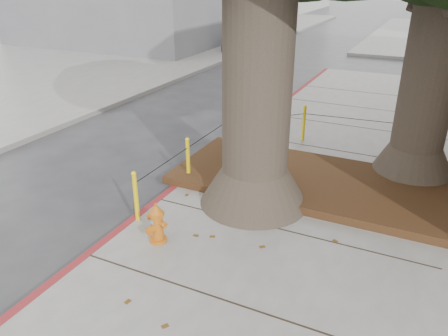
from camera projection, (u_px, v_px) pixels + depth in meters
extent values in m
plane|color=#28282B|center=(200.00, 300.00, 6.07)|extent=(140.00, 140.00, 0.00)
cube|color=slate|center=(34.00, 69.00, 19.76)|extent=(14.00, 60.00, 0.15)
cube|color=maroon|center=(172.00, 192.00, 8.88)|extent=(0.14, 26.00, 0.16)
cube|color=black|center=(331.00, 185.00, 8.81)|extent=(6.40, 2.60, 0.16)
cone|color=#4C3F33|center=(254.00, 185.00, 8.19)|extent=(2.04, 2.04, 0.70)
cylinder|color=#4C3F33|center=(258.00, 78.00, 7.35)|extent=(1.20, 1.20, 4.22)
cone|color=#4C3F33|center=(413.00, 161.00, 9.21)|extent=(1.77, 1.77, 0.70)
cylinder|color=#4C3F33|center=(430.00, 75.00, 8.46)|extent=(1.04, 1.04, 3.84)
cylinder|color=yellow|center=(136.00, 197.00, 7.55)|extent=(0.08, 0.08, 0.90)
sphere|color=yellow|center=(134.00, 174.00, 7.37)|extent=(0.09, 0.09, 0.09)
cylinder|color=yellow|center=(188.00, 160.00, 9.03)|extent=(0.08, 0.08, 0.90)
sphere|color=yellow|center=(187.00, 140.00, 8.84)|extent=(0.09, 0.09, 0.09)
cylinder|color=yellow|center=(226.00, 133.00, 10.50)|extent=(0.08, 0.08, 0.90)
sphere|color=yellow|center=(226.00, 115.00, 10.32)|extent=(0.09, 0.09, 0.09)
cylinder|color=yellow|center=(304.00, 124.00, 11.14)|extent=(0.08, 0.08, 0.90)
sphere|color=yellow|center=(305.00, 107.00, 10.95)|extent=(0.09, 0.09, 0.09)
cylinder|color=yellow|center=(396.00, 134.00, 10.43)|extent=(0.08, 0.08, 0.90)
sphere|color=yellow|center=(399.00, 116.00, 10.25)|extent=(0.09, 0.09, 0.09)
cylinder|color=black|center=(164.00, 164.00, 8.18)|extent=(0.02, 1.80, 0.02)
cylinder|color=black|center=(208.00, 134.00, 9.65)|extent=(0.02, 1.80, 0.02)
cylinder|color=black|center=(266.00, 118.00, 10.71)|extent=(1.51, 1.51, 0.02)
cylinder|color=black|center=(349.00, 118.00, 10.67)|extent=(2.20, 0.22, 0.02)
cylinder|color=orange|center=(158.00, 239.00, 7.13)|extent=(0.35, 0.35, 0.05)
cylinder|color=orange|center=(157.00, 227.00, 7.03)|extent=(0.24, 0.24, 0.45)
cylinder|color=orange|center=(156.00, 214.00, 6.93)|extent=(0.32, 0.32, 0.06)
cone|color=orange|center=(156.00, 209.00, 6.89)|extent=(0.30, 0.30, 0.13)
cylinder|color=orange|center=(156.00, 205.00, 6.86)|extent=(0.06, 0.06, 0.04)
cylinder|color=orange|center=(152.00, 218.00, 7.05)|extent=(0.14, 0.11, 0.08)
cylinder|color=orange|center=(162.00, 223.00, 6.91)|extent=(0.14, 0.11, 0.08)
cylinder|color=orange|center=(152.00, 229.00, 6.95)|extent=(0.15, 0.15, 0.12)
cube|color=#5999D8|center=(152.00, 222.00, 6.91)|extent=(0.06, 0.02, 0.06)
imported|color=black|center=(245.00, 40.00, 24.39)|extent=(1.74, 3.94, 1.13)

